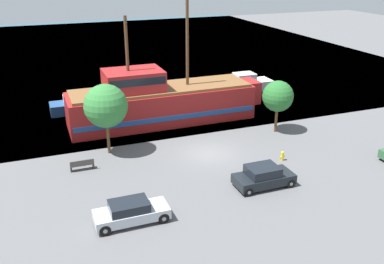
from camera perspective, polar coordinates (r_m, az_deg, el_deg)
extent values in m
plane|color=#5B5B5E|center=(34.21, 2.21, -2.90)|extent=(160.00, 160.00, 0.00)
plane|color=#33566B|center=(74.91, -11.23, 10.58)|extent=(80.00, 80.00, 0.00)
cube|color=#A31E1E|center=(40.52, -4.06, 3.52)|extent=(17.32, 4.67, 3.14)
cube|color=#234C93|center=(40.67, -4.04, 2.89)|extent=(16.98, 4.75, 0.45)
cube|color=#A31E1E|center=(43.81, 7.63, 5.46)|extent=(1.40, 2.57, 2.20)
cube|color=brown|center=(40.02, -4.12, 5.82)|extent=(16.63, 4.30, 0.25)
cube|color=#A31E1E|center=(39.10, -7.83, 6.86)|extent=(5.20, 3.74, 1.83)
cube|color=black|center=(39.03, -7.85, 7.25)|extent=(4.94, 3.80, 0.66)
cylinder|color=#4C331E|center=(39.89, -0.64, 11.75)|extent=(0.28, 0.28, 7.77)
cylinder|color=#4C331E|center=(38.46, -8.65, 10.22)|extent=(0.28, 0.28, 6.60)
cube|color=navy|center=(44.91, -14.50, 3.35)|extent=(6.15, 2.15, 1.08)
cube|color=silver|center=(44.61, -15.19, 4.33)|extent=(2.46, 1.67, 0.66)
cube|color=black|center=(44.68, -14.26, 4.45)|extent=(0.12, 1.50, 0.53)
cube|color=silver|center=(51.28, 7.39, 6.20)|extent=(5.83, 2.43, 1.09)
cube|color=silver|center=(50.81, 7.00, 7.26)|extent=(2.33, 1.89, 0.95)
cube|color=black|center=(51.14, 7.71, 7.32)|extent=(0.12, 1.70, 0.76)
cube|color=#B7BCC6|center=(25.77, -8.05, -10.78)|extent=(4.36, 1.70, 0.61)
cube|color=black|center=(25.44, -8.41, -9.74)|extent=(2.27, 1.53, 0.54)
cylinder|color=black|center=(25.62, -3.82, -11.40)|extent=(0.67, 0.22, 0.67)
cylinder|color=gray|center=(25.62, -3.82, -11.40)|extent=(0.25, 0.25, 0.25)
cylinder|color=black|center=(26.85, -4.80, -9.70)|extent=(0.67, 0.22, 0.67)
cylinder|color=gray|center=(26.85, -4.80, -9.70)|extent=(0.25, 0.25, 0.25)
cylinder|color=black|center=(25.03, -11.52, -12.74)|extent=(0.67, 0.22, 0.67)
cylinder|color=gray|center=(25.03, -11.52, -12.74)|extent=(0.25, 0.25, 0.25)
cylinder|color=black|center=(26.29, -12.11, -10.93)|extent=(0.67, 0.22, 0.67)
cylinder|color=gray|center=(26.29, -12.11, -10.93)|extent=(0.25, 0.25, 0.25)
cylinder|color=black|center=(36.27, 24.08, -2.89)|extent=(0.62, 0.22, 0.62)
cylinder|color=gray|center=(36.27, 24.08, -2.89)|extent=(0.24, 0.25, 0.24)
cube|color=black|center=(29.68, 9.54, -6.16)|extent=(4.08, 1.89, 0.64)
cube|color=black|center=(29.33, 9.41, -5.12)|extent=(2.12, 1.70, 0.62)
cylinder|color=black|center=(29.94, 13.00, -6.70)|extent=(0.62, 0.22, 0.62)
cylinder|color=gray|center=(29.94, 13.00, -6.70)|extent=(0.24, 0.25, 0.24)
cylinder|color=black|center=(31.19, 11.29, -5.32)|extent=(0.62, 0.22, 0.62)
cylinder|color=gray|center=(31.19, 11.29, -5.32)|extent=(0.24, 0.25, 0.24)
cylinder|color=black|center=(28.43, 7.54, -7.92)|extent=(0.62, 0.22, 0.62)
cylinder|color=gray|center=(28.43, 7.54, -7.92)|extent=(0.24, 0.25, 0.24)
cylinder|color=black|center=(29.75, 6.00, -6.41)|extent=(0.62, 0.22, 0.62)
cylinder|color=gray|center=(29.75, 6.00, -6.41)|extent=(0.24, 0.25, 0.24)
cylinder|color=yellow|center=(33.69, 11.94, -3.28)|extent=(0.22, 0.22, 0.56)
sphere|color=yellow|center=(33.54, 11.99, -2.73)|extent=(0.25, 0.25, 0.25)
cylinder|color=yellow|center=(33.59, 11.71, -3.28)|extent=(0.10, 0.09, 0.09)
cylinder|color=yellow|center=(33.76, 12.17, -3.19)|extent=(0.10, 0.09, 0.09)
cube|color=#4C4742|center=(32.49, -14.46, -4.22)|extent=(1.73, 0.45, 0.05)
cube|color=#4C4742|center=(32.22, -14.45, -4.01)|extent=(1.73, 0.06, 0.40)
cube|color=#2D2D2D|center=(32.54, -15.82, -4.78)|extent=(0.12, 0.36, 0.40)
cube|color=#2D2D2D|center=(32.66, -13.03, -4.38)|extent=(0.12, 0.36, 0.40)
cylinder|color=brown|center=(34.47, -11.10, -0.83)|extent=(0.24, 0.24, 2.52)
sphere|color=#337A38|center=(33.53, -11.44, 3.43)|extent=(3.39, 3.39, 3.39)
cylinder|color=brown|center=(38.88, 11.13, 1.56)|extent=(0.24, 0.24, 2.15)
sphere|color=#286B2D|center=(38.17, 11.38, 4.70)|extent=(2.73, 2.73, 2.73)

